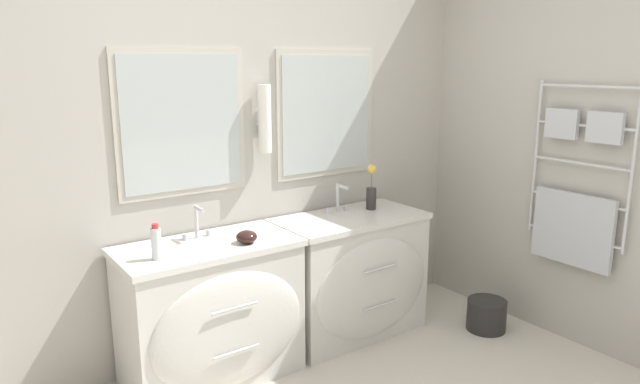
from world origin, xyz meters
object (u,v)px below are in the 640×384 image
vanity_right (353,275)px  vanity_left (213,312)px  flower_vase (371,191)px  toiletry_bottle (156,243)px  amenity_bowl (247,237)px  waste_bin (486,314)px

vanity_right → vanity_left: bearing=180.0°
flower_vase → toiletry_bottle: bearing=-174.7°
vanity_right → toiletry_bottle: size_ratio=5.29×
flower_vase → amenity_bowl: bearing=-170.7°
toiletry_bottle → vanity_right: bearing=2.3°
vanity_right → flower_vase: bearing=22.1°
vanity_right → waste_bin: vanity_right is taller
vanity_left → flower_vase: (1.21, 0.09, 0.51)m
toiletry_bottle → amenity_bowl: 0.49m
vanity_left → amenity_bowl: amenity_bowl is taller
flower_vase → vanity_left: bearing=-175.7°
toiletry_bottle → flower_vase: bearing=5.3°
waste_bin → vanity_left: bearing=164.4°
vanity_left → vanity_right: 0.98m
amenity_bowl → flower_vase: 1.04m
vanity_right → amenity_bowl: size_ratio=8.47×
vanity_right → amenity_bowl: amenity_bowl is taller
vanity_right → toiletry_bottle: toiletry_bottle is taller
vanity_left → flower_vase: size_ratio=3.20×
flower_vase → vanity_right: bearing=-157.9°
vanity_left → toiletry_bottle: 0.56m
amenity_bowl → flower_vase: bearing=9.3°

